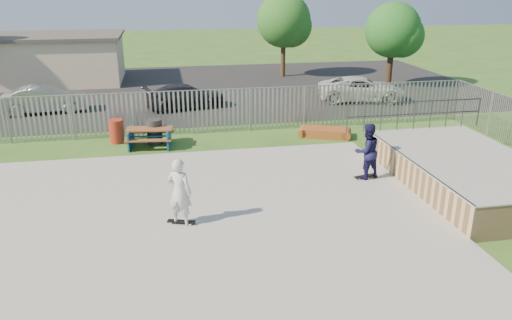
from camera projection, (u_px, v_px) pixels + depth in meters
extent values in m
plane|color=#355D1F|center=(180.00, 225.00, 14.25)|extent=(120.00, 120.00, 0.00)
cube|color=#9E9E99|center=(180.00, 223.00, 14.22)|extent=(15.00, 12.00, 0.15)
cube|color=tan|center=(465.00, 173.00, 16.64)|extent=(4.00, 7.00, 1.05)
cube|color=#9E9E99|center=(467.00, 158.00, 16.46)|extent=(4.05, 7.05, 0.04)
cylinder|color=#383A3F|center=(412.00, 161.00, 16.11)|extent=(0.06, 7.00, 0.06)
cube|color=brown|center=(149.00, 129.00, 20.73)|extent=(1.96, 0.93, 0.06)
cube|color=brown|center=(148.00, 140.00, 20.24)|extent=(1.91, 0.49, 0.05)
cube|color=brown|center=(152.00, 132.00, 21.42)|extent=(1.91, 0.49, 0.05)
cube|color=navy|center=(150.00, 138.00, 20.85)|extent=(1.83, 1.64, 0.78)
cube|color=brown|center=(325.00, 132.00, 22.24)|extent=(2.15, 1.62, 0.39)
cylinder|color=maroon|center=(117.00, 131.00, 21.32)|extent=(0.60, 0.60, 1.01)
cylinder|color=#29292B|center=(155.00, 132.00, 21.19)|extent=(0.64, 0.64, 1.06)
cube|color=black|center=(167.00, 90.00, 31.80)|extent=(40.00, 18.00, 0.02)
imported|color=#A2A2A7|center=(45.00, 99.00, 26.08)|extent=(4.42, 1.99, 1.41)
imported|color=black|center=(186.00, 96.00, 27.02)|extent=(4.72, 2.78, 1.28)
imported|color=silver|center=(362.00, 89.00, 28.61)|extent=(5.30, 3.21, 1.38)
cube|color=beige|center=(45.00, 60.00, 33.61)|extent=(10.00, 6.00, 3.00)
cube|color=#4C4742|center=(41.00, 36.00, 33.06)|extent=(10.40, 6.40, 0.20)
cylinder|color=#45321B|center=(283.00, 53.00, 35.67)|extent=(0.32, 0.32, 3.37)
sphere|color=#265A1F|center=(284.00, 20.00, 34.90)|extent=(3.78, 3.78, 3.78)
cylinder|color=#3A2517|center=(390.00, 63.00, 32.17)|extent=(0.37, 0.37, 3.11)
sphere|color=#20591E|center=(393.00, 30.00, 31.46)|extent=(3.49, 3.49, 3.49)
cube|color=black|center=(365.00, 176.00, 17.24)|extent=(0.82, 0.38, 0.02)
cube|color=black|center=(181.00, 221.00, 14.00)|extent=(0.82, 0.44, 0.02)
imported|color=#15143F|center=(367.00, 151.00, 16.93)|extent=(1.09, 0.93, 1.94)
imported|color=silver|center=(180.00, 192.00, 13.69)|extent=(0.84, 0.75, 1.94)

